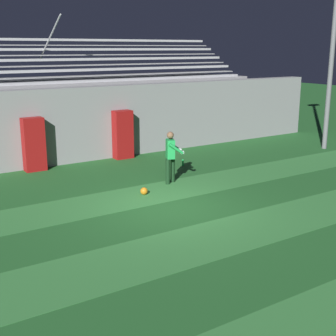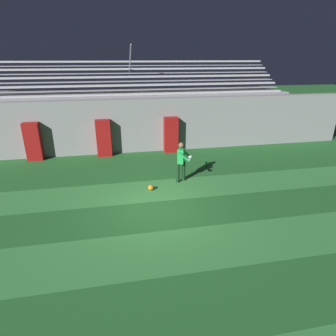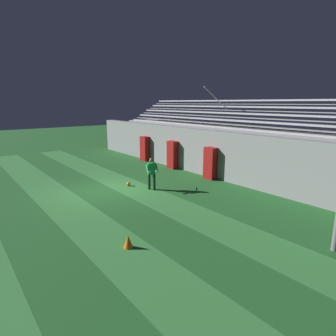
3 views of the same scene
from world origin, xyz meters
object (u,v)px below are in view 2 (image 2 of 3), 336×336
goalkeeper (181,160)px  soccer_ball (151,188)px  padding_pillar_gate_left (104,138)px  padding_pillar_far_left (33,142)px  water_bottle (206,162)px  padding_pillar_gate_right (171,135)px

goalkeeper → soccer_ball: 1.70m
padding_pillar_gate_left → padding_pillar_far_left: 3.39m
water_bottle → padding_pillar_gate_left: bearing=154.3°
padding_pillar_gate_left → water_bottle: padding_pillar_gate_left is taller
goalkeeper → soccer_ball: goalkeeper is taller
padding_pillar_gate_left → goalkeeper: bearing=-51.5°
padding_pillar_gate_right → padding_pillar_far_left: bearing=180.0°
padding_pillar_gate_left → padding_pillar_far_left: size_ratio=1.00×
padding_pillar_gate_right → goalkeeper: 3.96m
water_bottle → padding_pillar_far_left: bearing=164.3°
padding_pillar_gate_right → goalkeeper: (-0.37, -3.95, 0.02)m
padding_pillar_far_left → water_bottle: bearing=-15.7°
padding_pillar_gate_right → goalkeeper: size_ratio=1.12×
padding_pillar_far_left → goalkeeper: bearing=-31.1°
padding_pillar_far_left → water_bottle: size_ratio=7.82×
padding_pillar_gate_right → soccer_ball: size_ratio=8.54×
padding_pillar_far_left → goalkeeper: padding_pillar_far_left is taller
padding_pillar_gate_left → padding_pillar_gate_right: bearing=0.0°
padding_pillar_gate_right → padding_pillar_far_left: size_ratio=1.00×
padding_pillar_gate_left → water_bottle: 5.35m
goalkeeper → padding_pillar_gate_right: bearing=84.6°
padding_pillar_gate_left → padding_pillar_far_left: bearing=180.0°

